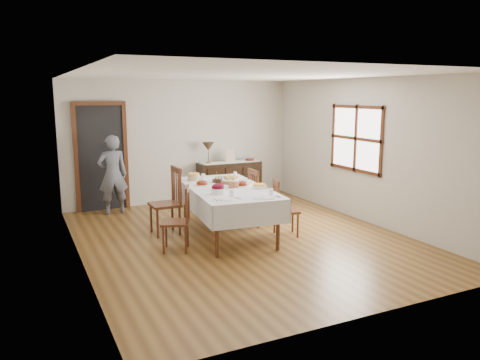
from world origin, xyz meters
name	(u,v)px	position (x,y,z in m)	size (l,w,h in m)	color
ground	(243,238)	(0.00, 0.00, 0.00)	(6.00, 6.00, 0.00)	brown
room_shell	(223,136)	(-0.15, 0.42, 1.64)	(5.02, 6.02, 2.65)	white
dining_table	(227,193)	(-0.15, 0.29, 0.72)	(1.44, 2.47, 0.81)	silver
chair_left_near	(179,219)	(-1.11, -0.12, 0.49)	(0.54, 0.54, 0.98)	#512916
chair_left_far	(168,200)	(-0.99, 0.80, 0.57)	(0.47, 0.47, 1.12)	#512916
chair_right_near	(283,208)	(0.68, -0.14, 0.47)	(0.49, 0.49, 0.94)	#512916
chair_right_far	(260,197)	(0.63, 0.59, 0.51)	(0.43, 0.43, 1.01)	#512916
sideboard	(229,181)	(0.99, 2.72, 0.42)	(1.39, 0.51, 0.84)	black
person	(113,172)	(-1.57, 2.54, 0.82)	(0.51, 0.33, 1.65)	slate
bread_basket	(230,182)	(-0.08, 0.30, 0.89)	(0.31, 0.31, 0.18)	brown
egg_basket	(220,180)	(-0.07, 0.75, 0.85)	(0.28, 0.28, 0.10)	black
ham_platter_a	(202,184)	(-0.47, 0.59, 0.84)	(0.28, 0.28, 0.11)	white
ham_platter_b	(242,185)	(0.11, 0.24, 0.84)	(0.28, 0.28, 0.11)	white
beet_bowl	(218,189)	(-0.48, -0.13, 0.89)	(0.22, 0.22, 0.16)	white
carrot_bowl	(233,179)	(0.15, 0.71, 0.85)	(0.23, 0.23, 0.08)	white
pineapple_bowl	(194,177)	(-0.43, 1.09, 0.87)	(0.22, 0.22, 0.13)	tan
casserole_dish	(259,186)	(0.29, -0.02, 0.84)	(0.24, 0.24, 0.07)	white
butter_dish	(223,188)	(-0.29, 0.12, 0.85)	(0.15, 0.10, 0.07)	white
setting_left	(228,197)	(-0.48, -0.49, 0.83)	(0.43, 0.31, 0.10)	white
setting_right	(268,196)	(0.10, -0.65, 0.83)	(0.43, 0.31, 0.10)	white
glass_far_a	(203,177)	(-0.25, 1.11, 0.86)	(0.07, 0.07, 0.10)	white
glass_far_b	(235,175)	(0.37, 1.07, 0.86)	(0.06, 0.06, 0.10)	white
runner	(230,162)	(1.00, 2.69, 0.84)	(1.30, 0.35, 0.01)	white
table_lamp	(208,147)	(0.50, 2.72, 1.19)	(0.26, 0.26, 0.46)	brown
picture_frame	(230,156)	(1.00, 2.68, 0.98)	(0.22, 0.08, 0.28)	#C3A992
deco_bowl	(250,160)	(1.49, 2.69, 0.87)	(0.20, 0.20, 0.06)	#512916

